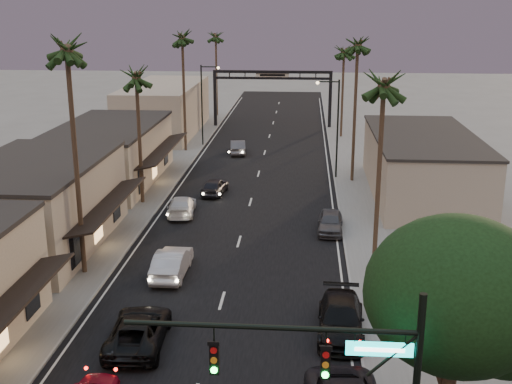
% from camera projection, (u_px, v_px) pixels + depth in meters
% --- Properties ---
extents(ground, '(200.00, 200.00, 0.00)m').
position_uv_depth(ground, '(253.00, 192.00, 54.68)').
color(ground, slate).
rests_on(ground, ground).
extents(road, '(14.00, 120.00, 0.02)m').
position_uv_depth(road, '(258.00, 177.00, 59.46)').
color(road, black).
rests_on(road, ground).
extents(sidewalk_left, '(5.00, 92.00, 0.12)m').
position_uv_depth(sidewalk_left, '(172.00, 157.00, 66.84)').
color(sidewalk_left, slate).
rests_on(sidewalk_left, ground).
extents(sidewalk_right, '(5.00, 92.00, 0.12)m').
position_uv_depth(sidewalk_right, '(356.00, 160.00, 65.44)').
color(sidewalk_right, slate).
rests_on(sidewalk_right, ground).
extents(storefront_mid, '(8.00, 14.00, 5.50)m').
position_uv_depth(storefront_mid, '(36.00, 207.00, 41.47)').
color(storefront_mid, gray).
rests_on(storefront_mid, ground).
extents(storefront_far, '(8.00, 16.00, 5.00)m').
position_uv_depth(storefront_far, '(109.00, 155.00, 56.85)').
color(storefront_far, tan).
rests_on(storefront_far, ground).
extents(storefront_dist, '(8.00, 20.00, 6.00)m').
position_uv_depth(storefront_dist, '(164.00, 109.00, 78.71)').
color(storefront_dist, gray).
rests_on(storefront_dist, ground).
extents(building_right, '(8.00, 18.00, 5.00)m').
position_uv_depth(building_right, '(422.00, 166.00, 52.94)').
color(building_right, gray).
rests_on(building_right, ground).
extents(traffic_signal, '(8.51, 0.22, 7.80)m').
position_uv_depth(traffic_signal, '(349.00, 378.00, 18.39)').
color(traffic_signal, black).
rests_on(traffic_signal, ground).
extents(corner_tree, '(6.20, 6.20, 8.80)m').
position_uv_depth(corner_tree, '(459.00, 301.00, 21.15)').
color(corner_tree, '#38281C').
rests_on(corner_tree, ground).
extents(arch, '(15.20, 0.40, 7.27)m').
position_uv_depth(arch, '(272.00, 84.00, 81.81)').
color(arch, black).
rests_on(arch, ground).
extents(streetlight_right, '(2.13, 0.30, 9.00)m').
position_uv_depth(streetlight_right, '(335.00, 121.00, 57.45)').
color(streetlight_right, black).
rests_on(streetlight_right, ground).
extents(streetlight_left, '(2.13, 0.30, 9.00)m').
position_uv_depth(streetlight_left, '(204.00, 99.00, 70.91)').
color(streetlight_left, black).
rests_on(streetlight_left, ground).
extents(palm_lb, '(3.20, 3.20, 15.20)m').
position_uv_depth(palm_lb, '(66.00, 43.00, 34.32)').
color(palm_lb, '#38281C').
rests_on(palm_lb, ground).
extents(palm_lc, '(3.20, 3.20, 12.20)m').
position_uv_depth(palm_lc, '(136.00, 72.00, 48.54)').
color(palm_lc, '#38281C').
rests_on(palm_lc, ground).
extents(palm_ld, '(3.20, 3.20, 14.20)m').
position_uv_depth(palm_ld, '(182.00, 34.00, 66.16)').
color(palm_ld, '#38281C').
rests_on(palm_ld, ground).
extents(palm_ra, '(3.20, 3.20, 13.20)m').
position_uv_depth(palm_ra, '(384.00, 78.00, 35.51)').
color(palm_ra, '#38281C').
rests_on(palm_ra, ground).
extents(palm_rb, '(3.20, 3.20, 14.20)m').
position_uv_depth(palm_rb, '(358.00, 40.00, 54.37)').
color(palm_rb, '#38281C').
rests_on(palm_rb, ground).
extents(palm_rc, '(3.20, 3.20, 12.20)m').
position_uv_depth(palm_rc, '(344.00, 48.00, 74.05)').
color(palm_rc, '#38281C').
rests_on(palm_rc, ground).
extents(palm_far, '(3.20, 3.20, 13.20)m').
position_uv_depth(palm_far, '(216.00, 34.00, 88.41)').
color(palm_far, '#38281C').
rests_on(palm_far, ground).
extents(oncoming_pickup, '(2.78, 5.57, 1.52)m').
position_uv_depth(oncoming_pickup, '(138.00, 330.00, 29.95)').
color(oncoming_pickup, black).
rests_on(oncoming_pickup, ground).
extents(oncoming_silver, '(1.72, 4.88, 1.61)m').
position_uv_depth(oncoming_silver, '(172.00, 263.00, 37.63)').
color(oncoming_silver, '#AEAFB4').
rests_on(oncoming_silver, ground).
extents(oncoming_white, '(2.38, 4.92, 1.38)m').
position_uv_depth(oncoming_white, '(182.00, 206.00, 48.63)').
color(oncoming_white, silver).
rests_on(oncoming_white, ground).
extents(oncoming_dgrey, '(2.15, 4.26, 1.39)m').
position_uv_depth(oncoming_dgrey, '(215.00, 186.00, 53.76)').
color(oncoming_dgrey, black).
rests_on(oncoming_dgrey, ground).
extents(oncoming_grey_far, '(2.08, 4.59, 1.46)m').
position_uv_depth(oncoming_grey_far, '(238.00, 147.00, 68.36)').
color(oncoming_grey_far, '#4D4D52').
rests_on(oncoming_grey_far, ground).
extents(curbside_black, '(2.43, 5.49, 1.57)m').
position_uv_depth(curbside_black, '(341.00, 319.00, 30.96)').
color(curbside_black, black).
rests_on(curbside_black, ground).
extents(curbside_grey, '(1.93, 4.33, 1.45)m').
position_uv_depth(curbside_grey, '(330.00, 222.00, 44.88)').
color(curbside_grey, '#424347').
rests_on(curbside_grey, ground).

